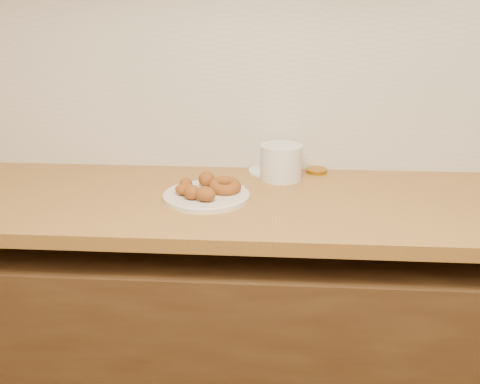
# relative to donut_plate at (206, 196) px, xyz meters

# --- Properties ---
(wall_back) EXTENTS (4.00, 0.02, 2.70)m
(wall_back) POSITION_rel_donut_plate_xyz_m (0.45, 0.33, 0.44)
(wall_back) COLOR tan
(wall_back) RESTS_ON ground
(base_cabinet) EXTENTS (3.60, 0.60, 0.77)m
(base_cabinet) POSITION_rel_donut_plate_xyz_m (0.45, 0.02, -0.52)
(base_cabinet) COLOR #4E371C
(base_cabinet) RESTS_ON floor
(butcher_block) EXTENTS (2.30, 0.62, 0.04)m
(butcher_block) POSITION_rel_donut_plate_xyz_m (-0.20, 0.02, -0.03)
(butcher_block) COLOR olive
(butcher_block) RESTS_ON base_cabinet
(backsplash) EXTENTS (3.60, 0.02, 0.60)m
(backsplash) POSITION_rel_donut_plate_xyz_m (0.45, 0.32, 0.29)
(backsplash) COLOR beige
(backsplash) RESTS_ON wall_back
(donut_plate) EXTENTS (0.25, 0.25, 0.01)m
(donut_plate) POSITION_rel_donut_plate_xyz_m (0.00, 0.00, 0.00)
(donut_plate) COLOR beige
(donut_plate) RESTS_ON butcher_block
(ring_donut) EXTENTS (0.13, 0.13, 0.04)m
(ring_donut) POSITION_rel_donut_plate_xyz_m (0.05, 0.03, 0.02)
(ring_donut) COLOR brown
(ring_donut) RESTS_ON donut_plate
(fried_dough_chunks) EXTENTS (0.14, 0.18, 0.05)m
(fried_dough_chunks) POSITION_rel_donut_plate_xyz_m (-0.03, -0.00, 0.03)
(fried_dough_chunks) COLOR brown
(fried_dough_chunks) RESTS_ON donut_plate
(plastic_tub) EXTENTS (0.16, 0.16, 0.11)m
(plastic_tub) POSITION_rel_donut_plate_xyz_m (0.22, 0.20, 0.05)
(plastic_tub) COLOR silver
(plastic_tub) RESTS_ON butcher_block
(tub_lid) EXTENTS (0.15, 0.15, 0.01)m
(tub_lid) POSITION_rel_donut_plate_xyz_m (0.18, 0.26, -0.00)
(tub_lid) COLOR white
(tub_lid) RESTS_ON butcher_block
(brass_jar_lid) EXTENTS (0.09, 0.09, 0.01)m
(brass_jar_lid) POSITION_rel_donut_plate_xyz_m (0.34, 0.27, -0.00)
(brass_jar_lid) COLOR #AE781B
(brass_jar_lid) RESTS_ON butcher_block
(wooden_utensil) EXTENTS (0.15, 0.09, 0.01)m
(wooden_utensil) POSITION_rel_donut_plate_xyz_m (0.04, 0.05, -0.00)
(wooden_utensil) COLOR #A37649
(wooden_utensil) RESTS_ON butcher_block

